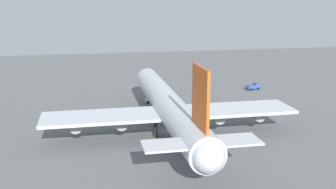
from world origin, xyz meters
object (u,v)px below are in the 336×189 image
(safety_cone_nose, at_px, (153,98))
(baggage_tug, at_px, (154,100))
(cargo_airplane, at_px, (168,106))
(catering_truck, at_px, (253,86))

(safety_cone_nose, bearing_deg, baggage_tug, 173.85)
(cargo_airplane, bearing_deg, baggage_tug, -2.56)
(catering_truck, bearing_deg, cargo_airplane, 135.16)
(cargo_airplane, relative_size, catering_truck, 13.36)
(baggage_tug, bearing_deg, catering_truck, -73.40)
(baggage_tug, distance_m, catering_truck, 38.68)
(catering_truck, xyz_separation_m, safety_cone_nose, (-6.35, 36.56, -0.75))
(baggage_tug, xyz_separation_m, safety_cone_nose, (4.70, -0.51, -0.69))
(cargo_airplane, xyz_separation_m, catering_truck, (38.51, -38.29, -5.38))
(baggage_tug, xyz_separation_m, catering_truck, (11.05, -37.07, 0.06))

